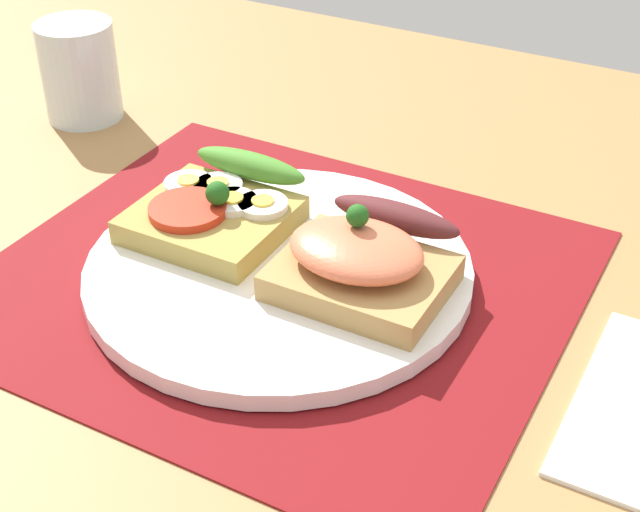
# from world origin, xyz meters

# --- Properties ---
(ground_plane) EXTENTS (1.20, 0.90, 0.03)m
(ground_plane) POSITION_xyz_m (0.00, 0.00, -0.02)
(ground_plane) COLOR #9F7342
(placemat) EXTENTS (0.36, 0.32, 0.00)m
(placemat) POSITION_xyz_m (0.00, 0.00, 0.00)
(placemat) COLOR maroon
(placemat) RESTS_ON ground_plane
(plate) EXTENTS (0.25, 0.25, 0.01)m
(plate) POSITION_xyz_m (0.00, 0.00, 0.01)
(plate) COLOR white
(plate) RESTS_ON placemat
(sandwich_egg_tomato) EXTENTS (0.10, 0.11, 0.04)m
(sandwich_egg_tomato) POSITION_xyz_m (-0.06, 0.02, 0.03)
(sandwich_egg_tomato) COLOR #A58E45
(sandwich_egg_tomato) RESTS_ON plate
(sandwich_salmon) EXTENTS (0.10, 0.10, 0.05)m
(sandwich_salmon) POSITION_xyz_m (0.06, 0.01, 0.03)
(sandwich_salmon) COLOR #AE864D
(sandwich_salmon) RESTS_ON plate
(drinking_glass) EXTENTS (0.06, 0.06, 0.08)m
(drinking_glass) POSITION_xyz_m (-0.27, 0.13, 0.04)
(drinking_glass) COLOR silver
(drinking_glass) RESTS_ON ground_plane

